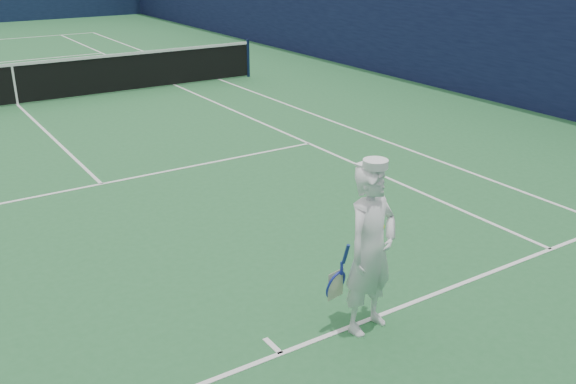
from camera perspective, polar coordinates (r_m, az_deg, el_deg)
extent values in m
plane|color=#266635|center=(16.91, -22.89, 7.12)|extent=(80.00, 80.00, 0.00)
cube|color=white|center=(6.36, -0.63, -14.17)|extent=(11.03, 0.06, 0.01)
cube|color=white|center=(18.60, -6.01, 9.88)|extent=(0.06, 23.83, 0.01)
cube|color=white|center=(18.04, -9.93, 9.32)|extent=(0.06, 23.77, 0.01)
cube|color=white|center=(10.89, -16.25, 0.69)|extent=(8.23, 0.06, 0.01)
cube|color=white|center=(16.91, -22.89, 7.14)|extent=(0.06, 12.80, 0.01)
cube|color=white|center=(6.47, -1.36, -13.52)|extent=(0.06, 0.30, 0.01)
cylinder|color=#141E4C|center=(18.93, -3.57, 11.79)|extent=(0.09, 0.09, 1.07)
cube|color=black|center=(16.80, -23.13, 8.77)|extent=(12.79, 0.02, 0.92)
cube|color=white|center=(16.72, -23.37, 10.33)|extent=(12.79, 0.04, 0.07)
cube|color=white|center=(16.81, -23.12, 8.67)|extent=(0.05, 0.03, 0.94)
imported|color=white|center=(6.37, 7.38, -5.15)|extent=(0.71, 0.53, 1.75)
cylinder|color=white|center=(6.02, 7.78, 2.50)|extent=(0.24, 0.24, 0.08)
cube|color=white|center=(6.11, 6.82, 2.52)|extent=(0.20, 0.13, 0.02)
cylinder|color=navy|center=(6.21, 5.17, -5.51)|extent=(0.05, 0.09, 0.22)
cube|color=#1C279B|center=(6.33, 4.79, -6.76)|extent=(0.03, 0.02, 0.14)
torus|color=#1C279B|center=(6.46, 4.26, -8.21)|extent=(0.31, 0.15, 0.29)
cube|color=beige|center=(6.46, 4.26, -8.21)|extent=(0.22, 0.05, 0.30)
sphere|color=yellow|center=(6.57, 8.18, -3.47)|extent=(0.07, 0.07, 0.07)
sphere|color=yellow|center=(6.60, 8.30, -3.07)|extent=(0.07, 0.07, 0.07)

